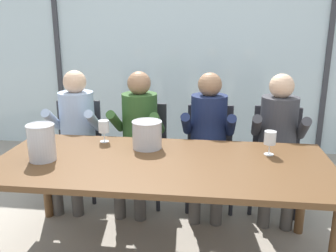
{
  "coord_description": "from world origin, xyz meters",
  "views": [
    {
      "loc": [
        0.33,
        -2.32,
        1.64
      ],
      "look_at": [
        0.0,
        0.35,
        0.87
      ],
      "focal_mm": 39.19,
      "sensor_mm": 36.0,
      "label": 1
    }
  ],
  "objects_px": {
    "chair_right_of_center": "(276,149)",
    "person_olive_shirt": "(138,130)",
    "person_charcoal_jacket": "(278,135)",
    "chair_center": "(210,147)",
    "wine_glass_by_left_taster": "(270,139)",
    "wine_glass_near_bucket": "(104,127)",
    "dining_table": "(162,170)",
    "ice_bucket_secondary": "(147,134)",
    "chair_near_curtain": "(78,140)",
    "person_pale_blue_shirt": "(75,128)",
    "person_navy_polo": "(208,132)",
    "chair_left_of_center": "(143,144)",
    "ice_bucket_primary": "(41,142)"
  },
  "relations": [
    {
      "from": "chair_right_of_center",
      "to": "person_olive_shirt",
      "type": "relative_size",
      "value": 0.74
    },
    {
      "from": "chair_right_of_center",
      "to": "person_charcoal_jacket",
      "type": "xyz_separation_m",
      "value": [
        -0.01,
        -0.13,
        0.17
      ]
    },
    {
      "from": "chair_center",
      "to": "wine_glass_by_left_taster",
      "type": "bearing_deg",
      "value": -59.38
    },
    {
      "from": "wine_glass_by_left_taster",
      "to": "wine_glass_near_bucket",
      "type": "xyz_separation_m",
      "value": [
        -1.26,
        0.14,
        0.0
      ]
    },
    {
      "from": "person_charcoal_jacket",
      "to": "wine_glass_by_left_taster",
      "type": "height_order",
      "value": "person_charcoal_jacket"
    },
    {
      "from": "dining_table",
      "to": "ice_bucket_secondary",
      "type": "bearing_deg",
      "value": 119.53
    },
    {
      "from": "chair_near_curtain",
      "to": "person_charcoal_jacket",
      "type": "bearing_deg",
      "value": -11.12
    },
    {
      "from": "person_pale_blue_shirt",
      "to": "person_navy_polo",
      "type": "bearing_deg",
      "value": -2.11
    },
    {
      "from": "person_olive_shirt",
      "to": "wine_glass_by_left_taster",
      "type": "xyz_separation_m",
      "value": [
        1.07,
        -0.55,
        0.14
      ]
    },
    {
      "from": "person_pale_blue_shirt",
      "to": "person_charcoal_jacket",
      "type": "relative_size",
      "value": 1.0
    },
    {
      "from": "wine_glass_near_bucket",
      "to": "chair_left_of_center",
      "type": "bearing_deg",
      "value": 69.13
    },
    {
      "from": "wine_glass_by_left_taster",
      "to": "chair_near_curtain",
      "type": "bearing_deg",
      "value": 157.45
    },
    {
      "from": "wine_glass_by_left_taster",
      "to": "person_pale_blue_shirt",
      "type": "bearing_deg",
      "value": 161.6
    },
    {
      "from": "dining_table",
      "to": "wine_glass_near_bucket",
      "type": "relative_size",
      "value": 13.27
    },
    {
      "from": "chair_center",
      "to": "person_pale_blue_shirt",
      "type": "bearing_deg",
      "value": -176.53
    },
    {
      "from": "person_pale_blue_shirt",
      "to": "person_navy_polo",
      "type": "relative_size",
      "value": 1.0
    },
    {
      "from": "chair_center",
      "to": "person_pale_blue_shirt",
      "type": "distance_m",
      "value": 1.25
    },
    {
      "from": "person_pale_blue_shirt",
      "to": "wine_glass_by_left_taster",
      "type": "height_order",
      "value": "person_pale_blue_shirt"
    },
    {
      "from": "dining_table",
      "to": "chair_right_of_center",
      "type": "relative_size",
      "value": 2.57
    },
    {
      "from": "ice_bucket_primary",
      "to": "person_charcoal_jacket",
      "type": "bearing_deg",
      "value": 26.33
    },
    {
      "from": "chair_right_of_center",
      "to": "ice_bucket_secondary",
      "type": "distance_m",
      "value": 1.27
    },
    {
      "from": "chair_left_of_center",
      "to": "ice_bucket_secondary",
      "type": "xyz_separation_m",
      "value": [
        0.16,
        -0.64,
        0.3
      ]
    },
    {
      "from": "person_pale_blue_shirt",
      "to": "dining_table",
      "type": "bearing_deg",
      "value": -42.35
    },
    {
      "from": "wine_glass_near_bucket",
      "to": "person_charcoal_jacket",
      "type": "bearing_deg",
      "value": 16.27
    },
    {
      "from": "dining_table",
      "to": "chair_right_of_center",
      "type": "bearing_deg",
      "value": 44.56
    },
    {
      "from": "chair_near_curtain",
      "to": "ice_bucket_primary",
      "type": "relative_size",
      "value": 3.53
    },
    {
      "from": "chair_center",
      "to": "wine_glass_by_left_taster",
      "type": "height_order",
      "value": "chair_center"
    },
    {
      "from": "wine_glass_by_left_taster",
      "to": "person_navy_polo",
      "type": "bearing_deg",
      "value": 128.67
    },
    {
      "from": "person_charcoal_jacket",
      "to": "ice_bucket_primary",
      "type": "xyz_separation_m",
      "value": [
        -1.72,
        -0.85,
        0.15
      ]
    },
    {
      "from": "dining_table",
      "to": "chair_center",
      "type": "relative_size",
      "value": 2.57
    },
    {
      "from": "chair_center",
      "to": "ice_bucket_secondary",
      "type": "height_order",
      "value": "ice_bucket_secondary"
    },
    {
      "from": "person_pale_blue_shirt",
      "to": "chair_left_of_center",
      "type": "bearing_deg",
      "value": 9.36
    },
    {
      "from": "person_navy_polo",
      "to": "ice_bucket_secondary",
      "type": "bearing_deg",
      "value": -131.06
    },
    {
      "from": "ice_bucket_secondary",
      "to": "person_pale_blue_shirt",
      "type": "bearing_deg",
      "value": 146.18
    },
    {
      "from": "chair_center",
      "to": "dining_table",
      "type": "bearing_deg",
      "value": -111.78
    },
    {
      "from": "chair_left_of_center",
      "to": "person_navy_polo",
      "type": "distance_m",
      "value": 0.65
    },
    {
      "from": "person_pale_blue_shirt",
      "to": "person_navy_polo",
      "type": "xyz_separation_m",
      "value": [
        1.22,
        -0.0,
        0.0
      ]
    },
    {
      "from": "chair_left_of_center",
      "to": "person_olive_shirt",
      "type": "xyz_separation_m",
      "value": [
        -0.02,
        -0.12,
        0.17
      ]
    },
    {
      "from": "ice_bucket_secondary",
      "to": "wine_glass_near_bucket",
      "type": "xyz_separation_m",
      "value": [
        -0.36,
        0.1,
        0.01
      ]
    },
    {
      "from": "person_pale_blue_shirt",
      "to": "ice_bucket_primary",
      "type": "xyz_separation_m",
      "value": [
        0.1,
        -0.85,
        0.15
      ]
    },
    {
      "from": "chair_left_of_center",
      "to": "wine_glass_near_bucket",
      "type": "bearing_deg",
      "value": -109.93
    },
    {
      "from": "chair_center",
      "to": "chair_right_of_center",
      "type": "height_order",
      "value": "same"
    },
    {
      "from": "person_pale_blue_shirt",
      "to": "chair_right_of_center",
      "type": "bearing_deg",
      "value": 1.88
    },
    {
      "from": "chair_near_curtain",
      "to": "person_charcoal_jacket",
      "type": "height_order",
      "value": "person_charcoal_jacket"
    },
    {
      "from": "person_pale_blue_shirt",
      "to": "ice_bucket_secondary",
      "type": "xyz_separation_m",
      "value": [
        0.77,
        -0.51,
        0.13
      ]
    },
    {
      "from": "dining_table",
      "to": "person_charcoal_jacket",
      "type": "bearing_deg",
      "value": 40.54
    },
    {
      "from": "chair_near_curtain",
      "to": "chair_left_of_center",
      "type": "height_order",
      "value": "same"
    },
    {
      "from": "person_pale_blue_shirt",
      "to": "ice_bucket_primary",
      "type": "distance_m",
      "value": 0.87
    },
    {
      "from": "chair_near_curtain",
      "to": "wine_glass_near_bucket",
      "type": "xyz_separation_m",
      "value": [
        0.44,
        -0.57,
        0.31
      ]
    },
    {
      "from": "person_charcoal_jacket",
      "to": "wine_glass_near_bucket",
      "type": "relative_size",
      "value": 7.0
    }
  ]
}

